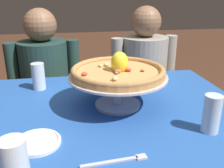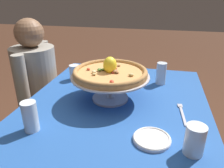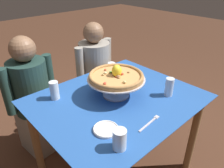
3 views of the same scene
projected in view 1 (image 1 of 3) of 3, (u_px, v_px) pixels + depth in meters
name	position (u px, v px, depth m)	size (l,w,h in m)	color
dining_table	(113.00, 134.00, 1.09)	(1.16, 0.96, 0.77)	olive
pizza_stand	(118.00, 84.00, 1.06)	(0.41, 0.41, 0.14)	#B7B7C1
pizza	(118.00, 71.00, 1.04)	(0.39, 0.39, 0.10)	tan
water_glass_front_right	(211.00, 116.00, 0.87)	(0.06, 0.06, 0.14)	silver
water_glass_front_left	(15.00, 162.00, 0.66)	(0.07, 0.07, 0.12)	silver
water_glass_back_left	(39.00, 78.00, 1.26)	(0.06, 0.06, 0.13)	silver
water_glass_back_right	(148.00, 73.00, 1.39)	(0.07, 0.07, 0.10)	white
side_plate	(38.00, 142.00, 0.82)	(0.15, 0.15, 0.02)	white
dinner_fork	(118.00, 161.00, 0.73)	(0.20, 0.03, 0.01)	#B7B7C1
diner_left	(47.00, 97.00, 1.75)	(0.47, 0.35, 1.14)	gray
diner_right	(143.00, 93.00, 1.82)	(0.47, 0.35, 1.14)	maroon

